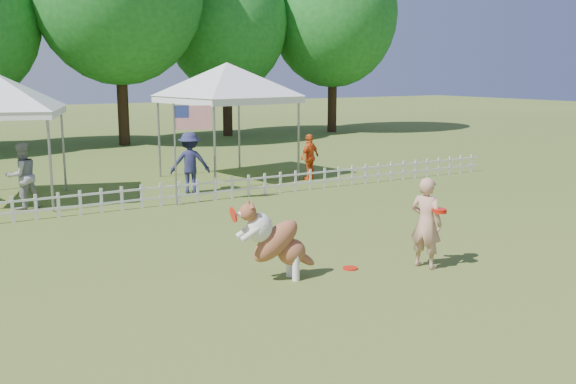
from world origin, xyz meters
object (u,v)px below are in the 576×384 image
(spectator_c, at_px, (310,157))
(frisbee_on_turf, at_px, (350,268))
(spectator_a, at_px, (22,176))
(dog, at_px, (277,241))
(flag_pole, at_px, (175,155))
(handler, at_px, (426,223))
(canopy_tent_right, at_px, (228,122))
(spectator_b, at_px, (190,163))

(spectator_c, bearing_deg, frisbee_on_turf, 40.46)
(frisbee_on_turf, xyz_separation_m, spectator_a, (-4.05, 8.18, 0.82))
(dog, relative_size, flag_pole, 0.52)
(handler, height_order, frisbee_on_turf, handler)
(handler, distance_m, flag_pole, 7.44)
(handler, bearing_deg, canopy_tent_right, -25.52)
(dog, bearing_deg, flag_pole, 89.76)
(canopy_tent_right, bearing_deg, handler, -106.21)
(handler, bearing_deg, flag_pole, -4.92)
(dog, distance_m, flag_pole, 6.60)
(handler, distance_m, spectator_c, 9.38)
(spectator_c, bearing_deg, spectator_a, -20.99)
(frisbee_on_turf, bearing_deg, spectator_b, 87.63)
(spectator_a, bearing_deg, flag_pole, 136.18)
(dog, xyz_separation_m, spectator_b, (1.74, 7.94, 0.18))
(flag_pole, distance_m, spectator_a, 3.78)
(flag_pole, height_order, spectator_c, flag_pole)
(frisbee_on_turf, xyz_separation_m, flag_pole, (-0.63, 6.62, 1.28))
(spectator_a, relative_size, spectator_b, 0.97)
(canopy_tent_right, xyz_separation_m, spectator_c, (2.06, -1.59, -1.06))
(frisbee_on_turf, bearing_deg, flag_pole, 95.44)
(handler, height_order, dog, handler)
(canopy_tent_right, xyz_separation_m, spectator_b, (-2.03, -1.77, -0.92))
(flag_pole, xyz_separation_m, spectator_a, (-3.42, 1.56, -0.46))
(spectator_c, bearing_deg, dog, 33.09)
(spectator_a, height_order, spectator_c, spectator_a)
(handler, xyz_separation_m, spectator_a, (-5.22, 8.77, 0.03))
(spectator_a, bearing_deg, spectator_b, 158.85)
(flag_pole, xyz_separation_m, spectator_c, (5.06, 1.60, -0.57))
(canopy_tent_right, bearing_deg, dog, -120.89)
(dog, xyz_separation_m, flag_pole, (0.77, 6.52, 0.62))
(flag_pole, height_order, spectator_a, flag_pole)
(dog, relative_size, spectator_b, 0.79)
(frisbee_on_turf, bearing_deg, handler, -26.40)
(frisbee_on_turf, height_order, canopy_tent_right, canopy_tent_right)
(canopy_tent_right, bearing_deg, spectator_b, -148.57)
(spectator_c, bearing_deg, canopy_tent_right, -58.89)
(frisbee_on_turf, bearing_deg, spectator_c, 61.69)
(canopy_tent_right, bearing_deg, flag_pole, -142.88)
(canopy_tent_right, distance_m, flag_pole, 4.40)
(canopy_tent_right, height_order, spectator_c, canopy_tent_right)
(canopy_tent_right, relative_size, spectator_b, 2.08)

